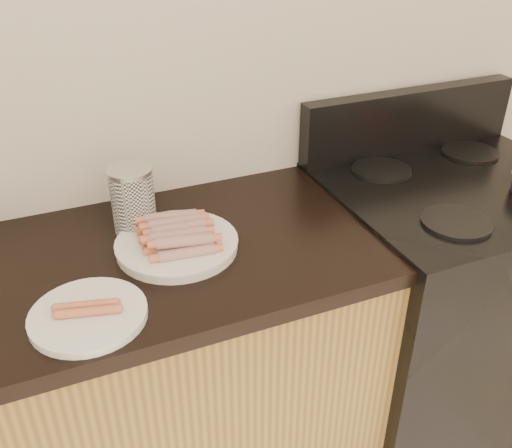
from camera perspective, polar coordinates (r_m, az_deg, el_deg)
name	(u,v)px	position (r m, az deg, el deg)	size (l,w,h in m)	color
wall_back	(162,50)	(1.54, -9.38, 16.83)	(4.00, 0.04, 2.60)	silver
stove	(438,307)	(2.00, 17.75, -7.91)	(0.76, 0.65, 0.91)	black
stove_panel	(409,120)	(1.93, 15.07, 9.99)	(0.76, 0.06, 0.20)	black
burner_near_left	(456,222)	(1.55, 19.40, 0.18)	(0.18, 0.18, 0.01)	black
burner_far_left	(381,170)	(1.78, 12.44, 5.32)	(0.18, 0.18, 0.01)	black
burner_far_right	(470,152)	(1.99, 20.62, 6.75)	(0.18, 0.18, 0.01)	black
main_plate	(177,246)	(1.39, -7.90, -2.16)	(0.29, 0.29, 0.02)	white
side_plate	(88,315)	(1.22, -16.42, -8.75)	(0.24, 0.24, 0.02)	white
hotdog_pile	(176,234)	(1.38, -8.00, -0.95)	(0.13, 0.20, 0.05)	maroon
plain_sausages	(87,308)	(1.21, -16.54, -8.09)	(0.12, 0.07, 0.02)	#C47039
canister	(133,200)	(1.45, -12.20, 2.36)	(0.11, 0.11, 0.17)	silver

